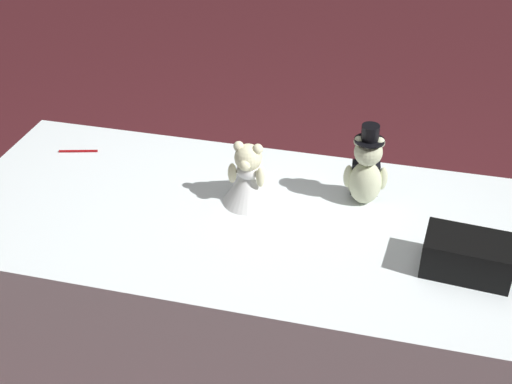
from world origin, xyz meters
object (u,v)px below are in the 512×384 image
Objects in this scene: gift_case_black at (468,256)px; signing_pen at (77,151)px; teddy_bear_bride at (250,175)px; teddy_bear_groom at (366,171)px.

signing_pen is at bearing -14.11° from gift_case_black.
teddy_bear_bride is 1.51× the size of signing_pen.
teddy_bear_groom is 0.39m from teddy_bear_bride.
teddy_bear_groom reaches higher than signing_pen.
teddy_bear_groom is 1.12m from signing_pen.
teddy_bear_groom is at bearing -41.55° from gift_case_black.
teddy_bear_groom is at bearing 176.72° from signing_pen.
signing_pen is 1.50m from gift_case_black.
gift_case_black is (-0.72, 0.22, -0.04)m from teddy_bear_bride.
gift_case_black reaches higher than signing_pen.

